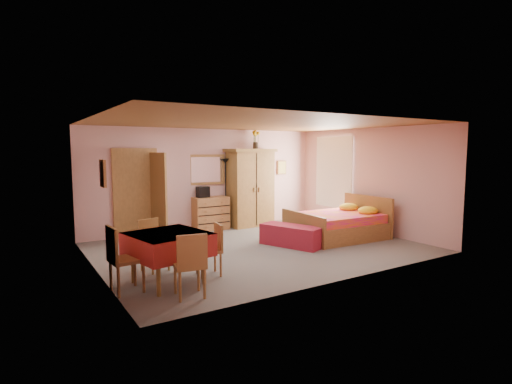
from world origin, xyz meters
TOP-DOWN VIEW (x-y plane):
  - floor at (0.00, 0.00)m, footprint 6.50×6.50m
  - ceiling at (0.00, 0.00)m, footprint 6.50×6.50m
  - wall_back at (0.00, 2.50)m, footprint 6.50×0.10m
  - wall_front at (0.00, -2.50)m, footprint 6.50×0.10m
  - wall_left at (-3.25, 0.00)m, footprint 0.10×5.00m
  - wall_right at (3.25, 0.00)m, footprint 0.10×5.00m
  - doorway at (-1.90, 2.47)m, footprint 1.06×0.12m
  - window at (3.21, 1.20)m, footprint 0.08×1.40m
  - picture_left at (-3.22, -0.60)m, footprint 0.04×0.32m
  - picture_back at (2.35, 2.47)m, footprint 0.30×0.04m
  - chest_of_drawers at (-0.04, 2.28)m, footprint 0.91×0.48m
  - wall_mirror at (-0.04, 2.49)m, footprint 1.00×0.12m
  - stereo at (-0.23, 2.32)m, footprint 0.30×0.22m
  - floor_lamp at (0.45, 2.37)m, footprint 0.29×0.29m
  - wardrobe at (1.11, 2.20)m, footprint 1.37×0.76m
  - sunflower_vase at (1.33, 2.28)m, footprint 0.21×0.21m
  - bed at (2.05, -0.16)m, footprint 2.13×1.72m
  - bench at (0.65, -0.25)m, footprint 0.94×1.43m
  - dining_table at (-2.42, -1.17)m, footprint 1.26×1.26m
  - chair_south at (-2.36, -1.87)m, footprint 0.49×0.49m
  - chair_north at (-2.39, -0.42)m, footprint 0.50×0.50m
  - chair_west at (-3.06, -1.21)m, footprint 0.47×0.47m
  - chair_east at (-1.72, -1.14)m, footprint 0.44×0.44m

SIDE VIEW (x-z plane):
  - floor at x=0.00m, z-range 0.00..0.00m
  - bench at x=0.65m, z-range 0.00..0.45m
  - dining_table at x=-2.42m, z-range 0.00..0.79m
  - chair_east at x=-1.72m, z-range 0.00..0.85m
  - chest_of_drawers at x=-0.04m, z-range 0.00..0.85m
  - chair_north at x=-2.39m, z-range 0.00..0.88m
  - chair_south at x=-2.36m, z-range 0.00..0.92m
  - bed at x=2.05m, z-range 0.00..0.95m
  - chair_west at x=-3.06m, z-range 0.00..0.98m
  - floor_lamp at x=0.45m, z-range 0.00..1.83m
  - stereo at x=-0.23m, z-range 0.85..1.13m
  - doorway at x=-1.90m, z-range -0.05..2.10m
  - wardrobe at x=1.11m, z-range 0.00..2.09m
  - wall_back at x=0.00m, z-range 0.00..2.60m
  - wall_front at x=0.00m, z-range 0.00..2.60m
  - wall_left at x=-3.25m, z-range 0.00..2.60m
  - wall_right at x=3.25m, z-range 0.00..2.60m
  - window at x=3.21m, z-range 0.48..2.42m
  - picture_back at x=2.35m, z-range 1.35..1.75m
  - wall_mirror at x=-0.04m, z-range 1.16..1.94m
  - picture_left at x=-3.22m, z-range 1.49..1.91m
  - sunflower_vase at x=1.33m, z-range 2.09..2.59m
  - ceiling at x=0.00m, z-range 2.60..2.60m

